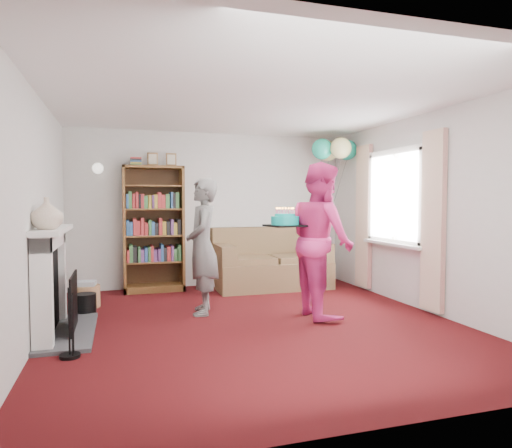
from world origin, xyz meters
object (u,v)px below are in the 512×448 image
object	(u,v)px
sofa	(270,265)
person_magenta	(321,240)
bookcase	(153,230)
person_striped	(202,246)
birthday_cake	(285,221)

from	to	relation	value
sofa	person_magenta	bearing A→B (deg)	-89.54
bookcase	person_striped	xyz separation A→B (m)	(0.47, -1.64, -0.11)
bookcase	person_magenta	bearing A→B (deg)	-49.72
sofa	person_striped	world-z (taller)	person_striped
bookcase	person_magenta	distance (m)	2.84
sofa	birthday_cake	world-z (taller)	birthday_cake
person_striped	sofa	bearing A→B (deg)	146.07
person_striped	birthday_cake	size ratio (longest dim) A/B	4.20
bookcase	birthday_cake	bearing A→B (deg)	-57.50
bookcase	birthday_cake	size ratio (longest dim) A/B	5.36
person_striped	person_magenta	xyz separation A→B (m)	(1.36, -0.52, 0.09)
person_magenta	birthday_cake	xyz separation A→B (m)	(-0.47, 0.02, 0.24)
bookcase	person_magenta	size ratio (longest dim) A/B	1.15
sofa	person_striped	xyz separation A→B (m)	(-1.35, -1.41, 0.48)
bookcase	birthday_cake	xyz separation A→B (m)	(1.37, -2.15, 0.22)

